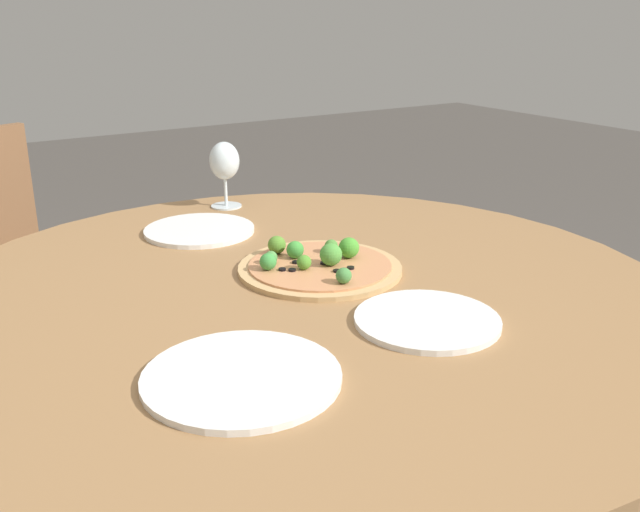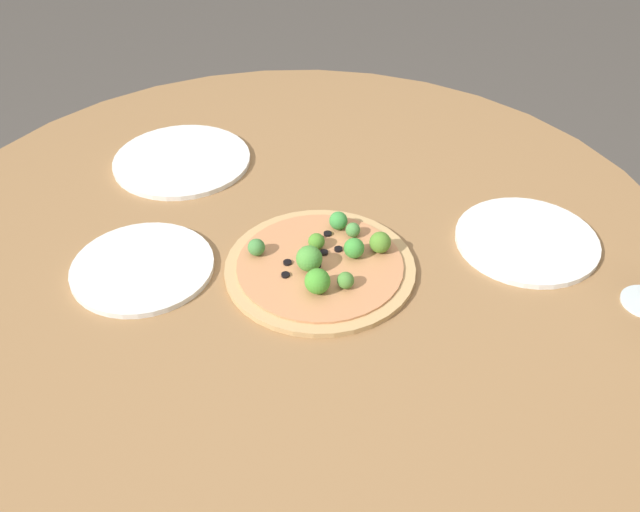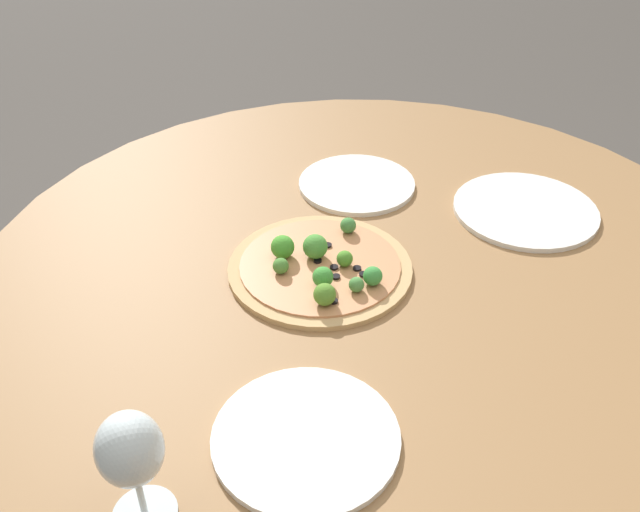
% 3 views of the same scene
% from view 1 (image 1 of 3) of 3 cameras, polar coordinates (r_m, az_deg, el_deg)
% --- Properties ---
extents(dining_table, '(1.37, 1.37, 0.73)m').
position_cam_1_polar(dining_table, '(1.30, -1.65, -4.69)').
color(dining_table, olive).
rests_on(dining_table, ground_plane).
extents(chair, '(0.52, 0.52, 0.90)m').
position_cam_1_polar(chair, '(2.14, -24.07, -2.40)').
color(chair, brown).
rests_on(chair, ground_plane).
extents(pizza, '(0.31, 0.31, 0.06)m').
position_cam_1_polar(pizza, '(1.36, -0.12, -0.69)').
color(pizza, tan).
rests_on(pizza, dining_table).
extents(wine_glass, '(0.08, 0.08, 0.16)m').
position_cam_1_polar(wine_glass, '(1.79, -7.65, 7.39)').
color(wine_glass, silver).
rests_on(wine_glass, dining_table).
extents(plate_near, '(0.24, 0.24, 0.01)m').
position_cam_1_polar(plate_near, '(1.62, -9.62, 2.06)').
color(plate_near, white).
rests_on(plate_near, dining_table).
extents(plate_far, '(0.27, 0.27, 0.01)m').
position_cam_1_polar(plate_far, '(0.98, -6.28, -9.59)').
color(plate_far, white).
rests_on(plate_far, dining_table).
extents(plate_side, '(0.23, 0.23, 0.01)m').
position_cam_1_polar(plate_side, '(1.16, 8.57, -5.09)').
color(plate_side, white).
rests_on(plate_side, dining_table).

